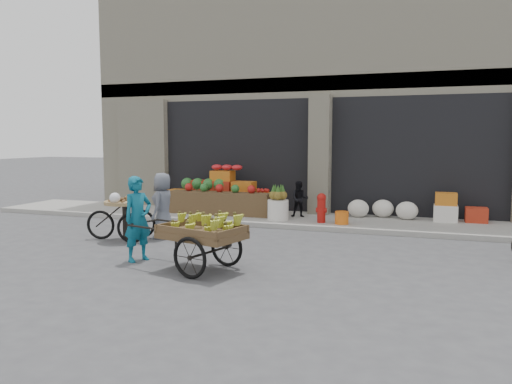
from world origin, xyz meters
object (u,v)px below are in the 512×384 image
(pineapple_bin, at_px, (278,210))
(fire_hydrant, at_px, (321,207))
(tricycle_cart, at_px, (125,214))
(orange_bucket, at_px, (342,218))
(vendor_grey, at_px, (163,206))
(vendor_woman, at_px, (138,219))
(banana_cart, at_px, (199,230))
(seated_person, at_px, (300,199))

(pineapple_bin, bearing_deg, fire_hydrant, -2.60)
(tricycle_cart, bearing_deg, orange_bucket, 23.69)
(orange_bucket, distance_m, vendor_grey, 4.18)
(pineapple_bin, relative_size, vendor_woman, 0.35)
(fire_hydrant, relative_size, vendor_grey, 0.51)
(tricycle_cart, xyz_separation_m, vendor_grey, (0.64, 0.47, 0.14))
(orange_bucket, distance_m, banana_cart, 4.76)
(vendor_grey, bearing_deg, seated_person, 138.66)
(pineapple_bin, bearing_deg, orange_bucket, -3.58)
(pineapple_bin, height_order, fire_hydrant, fire_hydrant)
(seated_person, bearing_deg, vendor_woman, -118.47)
(tricycle_cart, bearing_deg, vendor_woman, -59.86)
(pineapple_bin, height_order, vendor_woman, vendor_woman)
(orange_bucket, relative_size, seated_person, 0.34)
(banana_cart, bearing_deg, orange_bucket, 85.83)
(seated_person, bearing_deg, pineapple_bin, -133.69)
(fire_hydrant, bearing_deg, tricycle_cart, -141.79)
(fire_hydrant, relative_size, banana_cart, 0.30)
(pineapple_bin, xyz_separation_m, vendor_grey, (-1.85, -2.41, 0.33))
(seated_person, distance_m, banana_cart, 5.20)
(tricycle_cart, bearing_deg, seated_person, 39.75)
(orange_bucket, xyz_separation_m, tricycle_cart, (-4.10, -2.78, 0.30))
(seated_person, height_order, vendor_grey, vendor_grey)
(vendor_woman, relative_size, vendor_grey, 1.06)
(pineapple_bin, distance_m, tricycle_cart, 3.82)
(vendor_grey, bearing_deg, banana_cart, 36.60)
(fire_hydrant, distance_m, vendor_woman, 4.90)
(pineapple_bin, relative_size, tricycle_cart, 0.36)
(vendor_grey, bearing_deg, fire_hydrant, 124.12)
(orange_bucket, height_order, vendor_grey, vendor_grey)
(pineapple_bin, bearing_deg, tricycle_cart, -130.91)
(vendor_woman, bearing_deg, tricycle_cart, 64.32)
(fire_hydrant, distance_m, seated_person, 0.96)
(vendor_woman, xyz_separation_m, tricycle_cart, (-1.25, 1.46, -0.18))
(seated_person, height_order, banana_cart, seated_person)
(pineapple_bin, relative_size, orange_bucket, 1.62)
(seated_person, distance_m, vendor_woman, 5.21)
(tricycle_cart, bearing_deg, vendor_grey, 25.62)
(pineapple_bin, height_order, orange_bucket, pineapple_bin)
(pineapple_bin, relative_size, seated_person, 0.56)
(pineapple_bin, xyz_separation_m, tricycle_cart, (-2.50, -2.88, 0.20))
(fire_hydrant, xyz_separation_m, vendor_grey, (-2.95, -2.36, 0.20))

